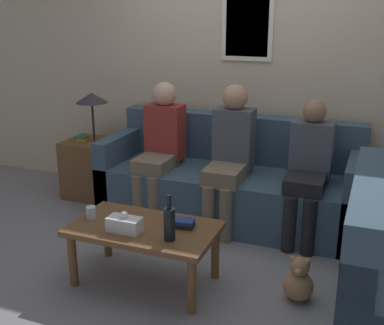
{
  "coord_description": "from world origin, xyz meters",
  "views": [
    {
      "loc": [
        1.2,
        -3.49,
        1.86
      ],
      "look_at": [
        -0.11,
        -0.16,
        0.72
      ],
      "focal_mm": 45.0,
      "sensor_mm": 36.0,
      "label": 1
    }
  ],
  "objects_px": {
    "wine_bottle": "(169,223)",
    "teddy_bear": "(299,281)",
    "coffee_table": "(144,234)",
    "drinking_glass": "(91,212)",
    "couch_main": "(230,184)",
    "person_right": "(309,166)",
    "person_left": "(160,143)",
    "person_middle": "(230,151)"
  },
  "relations": [
    {
      "from": "coffee_table",
      "to": "person_left",
      "type": "relative_size",
      "value": 0.82
    },
    {
      "from": "person_right",
      "to": "teddy_bear",
      "type": "bearing_deg",
      "value": -83.19
    },
    {
      "from": "drinking_glass",
      "to": "teddy_bear",
      "type": "height_order",
      "value": "drinking_glass"
    },
    {
      "from": "wine_bottle",
      "to": "drinking_glass",
      "type": "xyz_separation_m",
      "value": [
        -0.66,
        0.1,
        -0.07
      ]
    },
    {
      "from": "wine_bottle",
      "to": "person_right",
      "type": "xyz_separation_m",
      "value": [
        0.69,
        1.25,
        0.09
      ]
    },
    {
      "from": "wine_bottle",
      "to": "teddy_bear",
      "type": "bearing_deg",
      "value": 19.63
    },
    {
      "from": "coffee_table",
      "to": "person_middle",
      "type": "xyz_separation_m",
      "value": [
        0.26,
        1.13,
        0.32
      ]
    },
    {
      "from": "person_left",
      "to": "teddy_bear",
      "type": "height_order",
      "value": "person_left"
    },
    {
      "from": "wine_bottle",
      "to": "teddy_bear",
      "type": "relative_size",
      "value": 0.98
    },
    {
      "from": "person_left",
      "to": "drinking_glass",
      "type": "bearing_deg",
      "value": -89.81
    },
    {
      "from": "coffee_table",
      "to": "teddy_bear",
      "type": "distance_m",
      "value": 1.09
    },
    {
      "from": "wine_bottle",
      "to": "drinking_glass",
      "type": "distance_m",
      "value": 0.67
    },
    {
      "from": "drinking_glass",
      "to": "person_middle",
      "type": "height_order",
      "value": "person_middle"
    },
    {
      "from": "person_left",
      "to": "coffee_table",
      "type": "bearing_deg",
      "value": -70.3
    },
    {
      "from": "person_middle",
      "to": "teddy_bear",
      "type": "distance_m",
      "value": 1.36
    },
    {
      "from": "person_middle",
      "to": "person_right",
      "type": "height_order",
      "value": "person_middle"
    },
    {
      "from": "couch_main",
      "to": "teddy_bear",
      "type": "xyz_separation_m",
      "value": [
        0.83,
        -1.14,
        -0.18
      ]
    },
    {
      "from": "wine_bottle",
      "to": "person_middle",
      "type": "bearing_deg",
      "value": 89.28
    },
    {
      "from": "wine_bottle",
      "to": "drinking_glass",
      "type": "relative_size",
      "value": 3.54
    },
    {
      "from": "coffee_table",
      "to": "wine_bottle",
      "type": "xyz_separation_m",
      "value": [
        0.25,
        -0.12,
        0.18
      ]
    },
    {
      "from": "person_right",
      "to": "wine_bottle",
      "type": "bearing_deg",
      "value": -118.89
    },
    {
      "from": "wine_bottle",
      "to": "person_left",
      "type": "relative_size",
      "value": 0.25
    },
    {
      "from": "couch_main",
      "to": "person_left",
      "type": "xyz_separation_m",
      "value": [
        -0.63,
        -0.15,
        0.36
      ]
    },
    {
      "from": "person_left",
      "to": "person_right",
      "type": "bearing_deg",
      "value": -1.33
    },
    {
      "from": "wine_bottle",
      "to": "person_right",
      "type": "height_order",
      "value": "person_right"
    },
    {
      "from": "coffee_table",
      "to": "person_right",
      "type": "height_order",
      "value": "person_right"
    },
    {
      "from": "couch_main",
      "to": "person_right",
      "type": "distance_m",
      "value": 0.81
    },
    {
      "from": "couch_main",
      "to": "teddy_bear",
      "type": "height_order",
      "value": "couch_main"
    },
    {
      "from": "coffee_table",
      "to": "drinking_glass",
      "type": "distance_m",
      "value": 0.43
    },
    {
      "from": "wine_bottle",
      "to": "teddy_bear",
      "type": "distance_m",
      "value": 0.95
    },
    {
      "from": "coffee_table",
      "to": "person_right",
      "type": "bearing_deg",
      "value": 50.33
    },
    {
      "from": "drinking_glass",
      "to": "person_left",
      "type": "distance_m",
      "value": 1.2
    },
    {
      "from": "coffee_table",
      "to": "person_left",
      "type": "bearing_deg",
      "value": 109.7
    },
    {
      "from": "drinking_glass",
      "to": "teddy_bear",
      "type": "relative_size",
      "value": 0.28
    },
    {
      "from": "person_left",
      "to": "person_right",
      "type": "relative_size",
      "value": 1.06
    },
    {
      "from": "drinking_glass",
      "to": "couch_main",
      "type": "bearing_deg",
      "value": 64.57
    },
    {
      "from": "wine_bottle",
      "to": "person_middle",
      "type": "xyz_separation_m",
      "value": [
        0.02,
        1.25,
        0.14
      ]
    },
    {
      "from": "wine_bottle",
      "to": "person_right",
      "type": "relative_size",
      "value": 0.27
    },
    {
      "from": "wine_bottle",
      "to": "person_left",
      "type": "distance_m",
      "value": 1.45
    },
    {
      "from": "couch_main",
      "to": "person_left",
      "type": "relative_size",
      "value": 1.88
    },
    {
      "from": "coffee_table",
      "to": "teddy_bear",
      "type": "xyz_separation_m",
      "value": [
        1.05,
        0.17,
        -0.23
      ]
    },
    {
      "from": "couch_main",
      "to": "person_right",
      "type": "height_order",
      "value": "person_right"
    }
  ]
}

